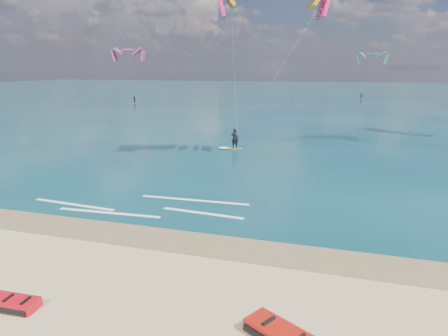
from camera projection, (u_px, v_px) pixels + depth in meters
The scene contains 7 objects.
ground at pixel (265, 124), 52.49m from camera, with size 320.00×320.00×0.00m, color tan.
wet_sand_strip at pixel (111, 231), 18.08m from camera, with size 320.00×2.40×0.01m, color brown.
sea at pixel (307, 94), 112.01m from camera, with size 320.00×200.00×0.04m, color #0A2E3B.
packed_kite_left at pixel (7, 307), 12.40m from camera, with size 2.26×1.01×0.37m, color red, non-canonical shape.
kitesurfer_main at pixel (253, 63), 31.73m from camera, with size 10.85×7.03×14.50m.
shoreline_foam at pixel (145, 207), 21.15m from camera, with size 11.89×3.60×0.01m.
distant_kites at pixel (331, 79), 78.86m from camera, with size 75.81×27.95×10.57m.
Camera 1 is at (9.69, -11.69, 7.22)m, focal length 32.00 mm.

